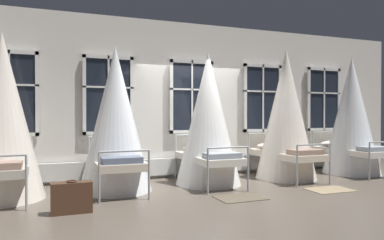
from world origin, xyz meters
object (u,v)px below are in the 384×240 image
at_px(cot_third, 208,120).
at_px(cot_fourth, 286,116).
at_px(cot_first, 3,118).
at_px(cot_second, 116,121).
at_px(suitcase_dark, 72,198).
at_px(cot_fifth, 351,117).

relative_size(cot_third, cot_fourth, 0.94).
relative_size(cot_first, cot_second, 1.04).
xyz_separation_m(cot_fourth, suitcase_dark, (-4.50, -1.29, -1.15)).
bearing_deg(cot_fifth, cot_first, 90.41).
relative_size(cot_fifth, suitcase_dark, 4.91).
height_order(cot_second, suitcase_dark, cot_second).
height_order(cot_first, cot_second, cot_first).
height_order(cot_first, cot_fourth, cot_fourth).
xyz_separation_m(cot_second, cot_fifth, (5.55, 0.01, 0.06)).
bearing_deg(cot_fifth, cot_fourth, 90.72).
relative_size(cot_second, cot_third, 1.00).
height_order(cot_first, cot_fifth, cot_fifth).
bearing_deg(suitcase_dark, cot_fifth, 10.44).
bearing_deg(suitcase_dark, cot_fourth, 14.76).
xyz_separation_m(cot_second, cot_third, (1.84, 0.00, 0.00)).
height_order(cot_third, cot_fourth, cot_fourth).
bearing_deg(cot_first, cot_third, -90.41).
bearing_deg(cot_third, cot_fifth, -90.02).
height_order(cot_third, cot_fifth, cot_fifth).
distance_m(cot_second, cot_fourth, 3.69).
xyz_separation_m(cot_fifth, suitcase_dark, (-6.36, -1.32, -1.12)).
distance_m(cot_second, suitcase_dark, 1.87).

